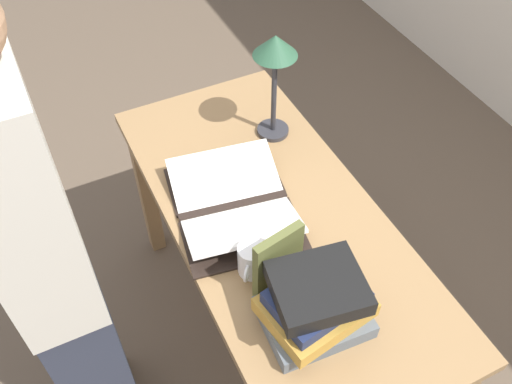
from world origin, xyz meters
The scene contains 8 objects.
ground_plane centered at (0.00, 0.00, 0.00)m, with size 12.00×12.00×0.00m, color brown.
reading_desk centered at (0.00, 0.00, 0.64)m, with size 1.38×0.62×0.76m.
open_book centered at (-0.08, -0.10, 0.78)m, with size 0.50×0.42×0.07m.
book_stack_tall centered at (0.37, -0.08, 0.85)m, with size 0.25×0.29×0.19m.
book_standing_upright centered at (0.23, -0.11, 0.87)m, with size 0.05×0.15×0.23m.
reading_lamp centered at (-0.35, 0.17, 1.07)m, with size 0.14×0.14×0.39m.
coffee_mug centered at (0.15, -0.15, 0.81)m, with size 0.10×0.09×0.10m.
person_reader centered at (-0.01, -0.66, 0.83)m, with size 0.36×0.21×1.69m.
Camera 1 is at (0.99, -0.55, 2.12)m, focal length 40.00 mm.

